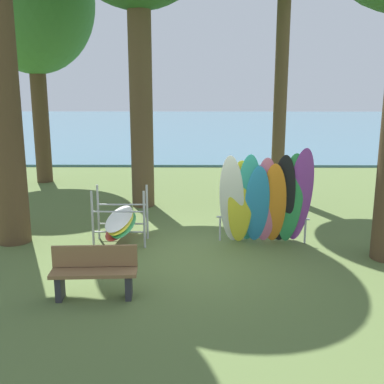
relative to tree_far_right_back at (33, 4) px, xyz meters
The scene contains 6 objects.
ground_plane 11.03m from the tree_far_right_back, 53.84° to the right, with size 80.00×80.00×0.00m, color #566B38.
lake_water 22.43m from the tree_far_right_back, 75.36° to the left, with size 80.00×36.00×0.10m, color #477084.
tree_far_right_back is the anchor object (origin of this frame).
leaning_board_pile 10.86m from the tree_far_right_back, 44.70° to the right, with size 2.05×1.01×2.22m.
board_storage_rack 9.35m from the tree_far_right_back, 60.32° to the right, with size 1.15×2.13×1.25m.
park_bench 11.42m from the tree_far_right_back, 68.12° to the right, with size 1.42×0.49×0.85m.
Camera 1 is at (-0.07, -9.08, 3.49)m, focal length 44.55 mm.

